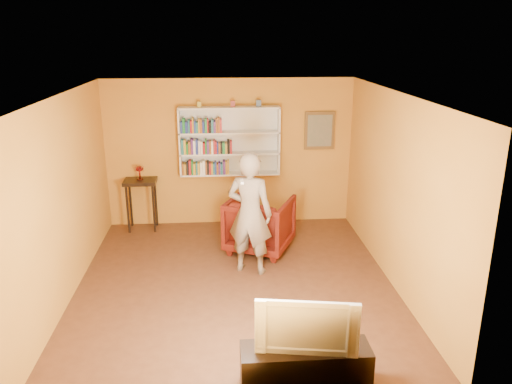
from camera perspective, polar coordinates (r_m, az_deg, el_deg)
room_shell at (r=6.90m, az=-2.47°, el=-3.00°), size 5.30×5.80×2.88m
bookshelf at (r=9.06m, az=-3.04°, el=5.86°), size 1.80×0.29×1.23m
books_row_lower at (r=9.06m, az=-5.77°, el=2.76°), size 0.84×0.19×0.27m
books_row_middle at (r=8.97m, az=-5.73°, el=5.13°), size 0.90×0.18×0.27m
books_row_upper at (r=8.90m, az=-6.20°, el=7.50°), size 0.73×0.19×0.27m
ornament_left at (r=8.89m, az=-6.50°, el=9.91°), size 0.07×0.07×0.09m
ornament_centre at (r=8.88m, az=-2.67°, el=10.04°), size 0.08×0.08×0.11m
ornament_right at (r=8.91m, az=0.29°, el=10.11°), size 0.08×0.08×0.12m
framed_painting at (r=9.26m, az=7.27°, el=6.99°), size 0.55×0.05×0.70m
console_table at (r=9.22m, az=-13.03°, el=0.39°), size 0.58×0.44×0.94m
ruby_lustre at (r=9.12m, az=-13.18°, el=2.46°), size 0.16×0.16×0.25m
armchair at (r=8.23m, az=0.44°, el=-3.66°), size 1.29×1.31×0.91m
person at (r=7.33m, az=-0.71°, el=-2.49°), size 0.79×0.65×1.85m
game_remote at (r=6.78m, az=-1.61°, el=1.19°), size 0.04×0.15×0.04m
tv_cabinet at (r=5.36m, az=5.63°, el=-19.36°), size 1.30×0.39×0.47m
television at (r=5.06m, az=5.82°, el=-14.65°), size 1.01×0.29×0.58m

